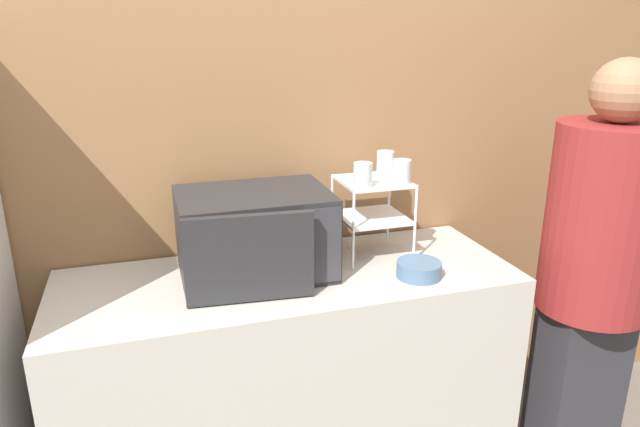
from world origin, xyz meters
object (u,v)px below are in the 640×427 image
object	(u,v)px
glass_back_right	(385,162)
glass_front_right	(402,172)
bowl	(419,270)
microwave	(254,235)
glass_front_left	(363,175)
dish_rack	(373,201)
person	(596,264)

from	to	relation	value
glass_back_right	glass_front_right	world-z (taller)	same
glass_back_right	bowl	size ratio (longest dim) A/B	0.56
microwave	glass_front_left	xyz separation A→B (m)	(0.38, -0.02, 0.19)
dish_rack	bowl	bearing A→B (deg)	-72.96
microwave	person	xyz separation A→B (m)	(1.22, -0.27, -0.16)
glass_front_left	person	size ratio (longest dim) A/B	0.05
microwave	glass_back_right	bearing A→B (deg)	13.59
dish_rack	bowl	world-z (taller)	dish_rack
glass_front_right	bowl	xyz separation A→B (m)	(0.00, -0.17, -0.31)
glass_front_left	person	xyz separation A→B (m)	(0.84, -0.24, -0.35)
dish_rack	glass_back_right	world-z (taller)	glass_back_right
dish_rack	glass_front_right	distance (m)	0.16
microwave	glass_front_left	size ratio (longest dim) A/B	5.99
glass_back_right	glass_front_right	bearing A→B (deg)	-91.40
dish_rack	person	size ratio (longest dim) A/B	0.18
microwave	glass_front_right	world-z (taller)	glass_front_right
glass_front_left	glass_front_right	size ratio (longest dim) A/B	1.00
glass_front_right	person	distance (m)	0.81
glass_back_right	person	world-z (taller)	person
glass_front_left	bowl	bearing A→B (deg)	-48.41
glass_front_left	dish_rack	bearing A→B (deg)	46.83
glass_front_left	bowl	distance (m)	0.38
glass_back_right	bowl	distance (m)	0.45
dish_rack	bowl	distance (m)	0.32
dish_rack	person	world-z (taller)	person
microwave	person	bearing A→B (deg)	-12.21
glass_front_left	bowl	size ratio (longest dim) A/B	0.56
dish_rack	bowl	size ratio (longest dim) A/B	1.88
bowl	glass_front_right	bearing A→B (deg)	90.05
microwave	bowl	xyz separation A→B (m)	(0.53, -0.19, -0.12)
glass_front_right	bowl	bearing A→B (deg)	-89.95
glass_front_right	glass_front_left	bearing A→B (deg)	-179.04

